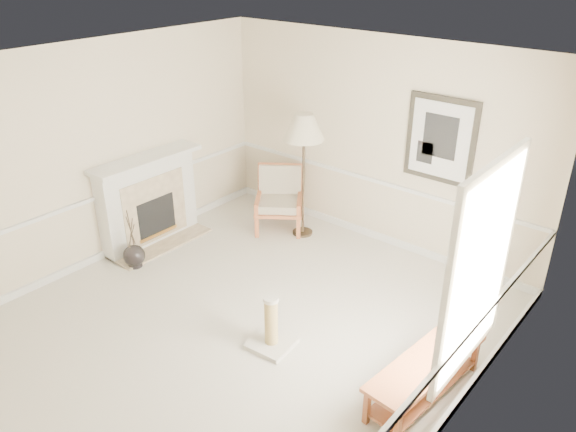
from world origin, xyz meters
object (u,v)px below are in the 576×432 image
Objects in this scene: scratching_post at (271,331)px; floor_vase at (134,256)px; floor_lamp at (304,130)px; bench at (425,372)px; armchair at (279,195)px.

floor_vase is at bearing 178.39° from scratching_post.
floor_lamp is 2.91× the size of scratching_post.
armchair is at bearing 151.36° from bench.
scratching_post is (2.50, -0.07, 0.04)m from floor_vase.
floor_lamp reaches higher than floor_vase.
armchair is 1.19m from floor_lamp.
floor_vase is 0.84× the size of armchair.
floor_vase reaches higher than scratching_post.
floor_lamp is at bearing 62.16° from floor_vase.
floor_vase is 4.12m from bench.
scratching_post is at bearing -166.45° from bench.
floor_vase is 0.46× the size of floor_lamp.
armchair is 0.55× the size of floor_lamp.
floor_vase is at bearing -175.59° from bench.
floor_lamp is (0.44, 0.01, 1.10)m from armchair.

